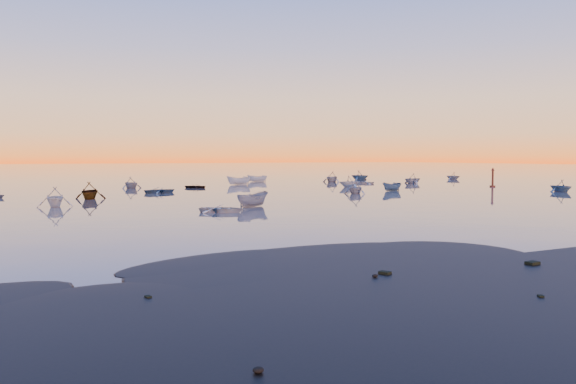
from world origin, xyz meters
TOP-DOWN VIEW (x-y plane):
  - ground at (0.00, 100.00)m, footprint 600.00×600.00m
  - mud_lobes at (0.00, -1.00)m, footprint 140.00×6.00m
  - moored_fleet at (0.00, 53.00)m, footprint 124.00×58.00m
  - boat_near_left at (-12.04, 24.00)m, footprint 3.54×4.05m
  - boat_near_center at (-7.45, 27.64)m, footprint 3.34×4.50m
  - boat_near_right at (40.43, 29.85)m, footprint 3.73×1.81m
  - channel_marker at (42.09, 43.66)m, footprint 0.91×0.91m

SIDE VIEW (x-z plane):
  - ground at x=0.00m, z-range 0.00..0.00m
  - moored_fleet at x=0.00m, z-range -0.60..0.60m
  - boat_near_left at x=-12.04m, z-range -0.48..0.48m
  - boat_near_center at x=-7.45m, z-range -0.72..0.72m
  - boat_near_right at x=40.43m, z-range -0.64..0.64m
  - mud_lobes at x=0.00m, z-range -0.03..0.05m
  - channel_marker at x=42.09m, z-range -0.34..2.90m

